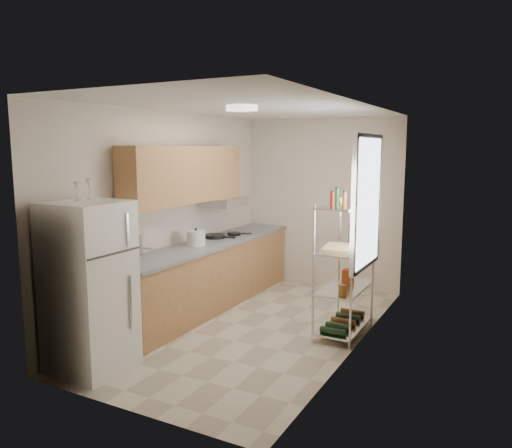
{
  "coord_description": "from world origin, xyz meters",
  "views": [
    {
      "loc": [
        2.71,
        -5.09,
        2.13
      ],
      "look_at": [
        -0.12,
        0.25,
        1.22
      ],
      "focal_mm": 35.0,
      "sensor_mm": 36.0,
      "label": 1
    }
  ],
  "objects": [
    {
      "name": "storage_bag",
      "position": [
        0.97,
        0.5,
        0.64
      ],
      "size": [
        0.1,
        0.14,
        0.16
      ],
      "primitive_type": "cube",
      "rotation": [
        0.0,
        0.0,
        0.04
      ],
      "color": "#AC3E15",
      "rests_on": "bakers_rack"
    },
    {
      "name": "ceiling_dome",
      "position": [
        0.0,
        -0.3,
        2.57
      ],
      "size": [
        0.34,
        0.34,
        0.05
      ],
      "primitive_type": "cylinder",
      "color": "white",
      "rests_on": "room"
    },
    {
      "name": "window",
      "position": [
        1.23,
        0.35,
        1.55
      ],
      "size": [
        0.06,
        1.0,
        1.46
      ],
      "primitive_type": "cube",
      "color": "white",
      "rests_on": "room"
    },
    {
      "name": "range_hood",
      "position": [
        -1.0,
        0.9,
        1.39
      ],
      "size": [
        0.5,
        0.6,
        0.12
      ],
      "primitive_type": "cube",
      "color": "#B7BABC",
      "rests_on": "room"
    },
    {
      "name": "cutting_board",
      "position": [
        0.97,
        0.25,
        1.03
      ],
      "size": [
        0.45,
        0.54,
        0.03
      ],
      "primitive_type": "cube",
      "rotation": [
        0.0,
        0.0,
        0.16
      ],
      "color": "tan",
      "rests_on": "bakers_rack"
    },
    {
      "name": "wine_glass_a",
      "position": [
        -0.99,
        -1.72,
        1.74
      ],
      "size": [
        0.06,
        0.06,
        0.18
      ],
      "primitive_type": null,
      "color": "silver",
      "rests_on": "refrigerator"
    },
    {
      "name": "upper_cabinets",
      "position": [
        -1.05,
        0.1,
        1.81
      ],
      "size": [
        0.33,
        2.2,
        0.72
      ],
      "primitive_type": "cube",
      "color": "#B6804D",
      "rests_on": "room"
    },
    {
      "name": "counter_run",
      "position": [
        -0.92,
        0.44,
        0.45
      ],
      "size": [
        0.63,
        3.51,
        0.9
      ],
      "color": "#B6804D",
      "rests_on": "ground"
    },
    {
      "name": "wine_glass_b",
      "position": [
        -0.99,
        -1.58,
        1.75
      ],
      "size": [
        0.07,
        0.07,
        0.21
      ],
      "primitive_type": null,
      "color": "silver",
      "rests_on": "refrigerator"
    },
    {
      "name": "frying_pan_small",
      "position": [
        -0.89,
        1.03,
        0.92
      ],
      "size": [
        0.26,
        0.26,
        0.04
      ],
      "primitive_type": "cylinder",
      "rotation": [
        0.0,
        0.0,
        0.45
      ],
      "color": "black",
      "rests_on": "counter_run"
    },
    {
      "name": "frying_pan_large",
      "position": [
        -1.02,
        0.71,
        0.92
      ],
      "size": [
        0.31,
        0.31,
        0.05
      ],
      "primitive_type": "cylinder",
      "rotation": [
        0.0,
        0.0,
        0.11
      ],
      "color": "black",
      "rests_on": "counter_run"
    },
    {
      "name": "room",
      "position": [
        0.0,
        0.0,
        1.3
      ],
      "size": [
        2.52,
        4.42,
        2.62
      ],
      "color": "beige",
      "rests_on": "ground"
    },
    {
      "name": "bakers_rack",
      "position": [
        1.0,
        0.3,
        1.11
      ],
      "size": [
        0.45,
        0.9,
        1.73
      ],
      "color": "silver",
      "rests_on": "ground"
    },
    {
      "name": "espresso_machine",
      "position": [
        1.08,
        0.6,
        1.15
      ],
      "size": [
        0.21,
        0.28,
        0.29
      ],
      "primitive_type": "cube",
      "rotation": [
        0.0,
        0.0,
        -0.22
      ],
      "color": "black",
      "rests_on": "bakers_rack"
    },
    {
      "name": "refrigerator",
      "position": [
        -0.87,
        -1.75,
        0.82
      ],
      "size": [
        0.68,
        0.68,
        1.65
      ],
      "primitive_type": "cube",
      "color": "white",
      "rests_on": "ground"
    },
    {
      "name": "rice_cooker",
      "position": [
        -0.94,
        0.14,
        1.0
      ],
      "size": [
        0.24,
        0.24,
        0.2
      ],
      "primitive_type": "cylinder",
      "color": "silver",
      "rests_on": "counter_run"
    }
  ]
}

